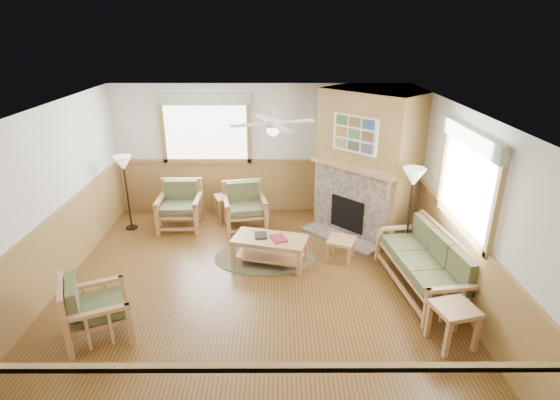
{
  "coord_description": "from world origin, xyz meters",
  "views": [
    {
      "loc": [
        0.38,
        -5.8,
        3.76
      ],
      "look_at": [
        0.4,
        0.7,
        1.15
      ],
      "focal_mm": 28.0,
      "sensor_mm": 36.0,
      "label": 1
    }
  ],
  "objects_px": {
    "sofa": "(423,263)",
    "floor_lamp_left": "(127,193)",
    "floor_lamp_right": "(409,215)",
    "end_table_chairs": "(227,207)",
    "armchair_back_left": "(180,206)",
    "armchair_left": "(96,307)",
    "coffee_table": "(270,251)",
    "end_table_sofa": "(452,325)",
    "footstool": "(341,249)",
    "armchair_back_right": "(245,207)"
  },
  "relations": [
    {
      "from": "sofa",
      "to": "floor_lamp_left",
      "type": "xyz_separation_m",
      "value": [
        -5.1,
        2.14,
        0.31
      ]
    },
    {
      "from": "floor_lamp_left",
      "to": "floor_lamp_right",
      "type": "distance_m",
      "value": 5.25
    },
    {
      "from": "end_table_chairs",
      "to": "floor_lamp_left",
      "type": "height_order",
      "value": "floor_lamp_left"
    },
    {
      "from": "armchair_back_left",
      "to": "armchair_left",
      "type": "distance_m",
      "value": 3.3
    },
    {
      "from": "coffee_table",
      "to": "end_table_sofa",
      "type": "xyz_separation_m",
      "value": [
        2.32,
        -2.01,
        0.03
      ]
    },
    {
      "from": "armchair_left",
      "to": "floor_lamp_right",
      "type": "distance_m",
      "value": 4.93
    },
    {
      "from": "armchair_back_left",
      "to": "coffee_table",
      "type": "xyz_separation_m",
      "value": [
        1.8,
        -1.45,
        -0.21
      ]
    },
    {
      "from": "floor_lamp_right",
      "to": "coffee_table",
      "type": "bearing_deg",
      "value": -176.23
    },
    {
      "from": "footstool",
      "to": "coffee_table",
      "type": "bearing_deg",
      "value": -172.82
    },
    {
      "from": "armchair_back_right",
      "to": "armchair_back_left",
      "type": "bearing_deg",
      "value": 165.76
    },
    {
      "from": "armchair_back_right",
      "to": "end_table_sofa",
      "type": "distance_m",
      "value": 4.43
    },
    {
      "from": "sofa",
      "to": "armchair_back_left",
      "type": "xyz_separation_m",
      "value": [
        -4.13,
        2.2,
        0.01
      ]
    },
    {
      "from": "end_table_chairs",
      "to": "footstool",
      "type": "height_order",
      "value": "end_table_chairs"
    },
    {
      "from": "armchair_back_left",
      "to": "armchair_back_right",
      "type": "bearing_deg",
      "value": -3.27
    },
    {
      "from": "armchair_back_right",
      "to": "floor_lamp_right",
      "type": "relative_size",
      "value": 0.54
    },
    {
      "from": "armchair_left",
      "to": "footstool",
      "type": "xyz_separation_m",
      "value": [
        3.39,
        1.98,
        -0.24
      ]
    },
    {
      "from": "end_table_sofa",
      "to": "armchair_back_left",
      "type": "bearing_deg",
      "value": 140.04
    },
    {
      "from": "armchair_left",
      "to": "floor_lamp_left",
      "type": "xyz_separation_m",
      "value": [
        -0.61,
        3.23,
        0.32
      ]
    },
    {
      "from": "end_table_sofa",
      "to": "footstool",
      "type": "bearing_deg",
      "value": 117.09
    },
    {
      "from": "armchair_left",
      "to": "end_table_sofa",
      "type": "xyz_separation_m",
      "value": [
        4.49,
        -0.18,
        -0.15
      ]
    },
    {
      "from": "armchair_back_left",
      "to": "floor_lamp_right",
      "type": "distance_m",
      "value": 4.34
    },
    {
      "from": "armchair_back_left",
      "to": "armchair_left",
      "type": "bearing_deg",
      "value": -97.23
    },
    {
      "from": "coffee_table",
      "to": "sofa",
      "type": "bearing_deg",
      "value": -2.62
    },
    {
      "from": "armchair_back_left",
      "to": "end_table_chairs",
      "type": "bearing_deg",
      "value": 25.07
    },
    {
      "from": "armchair_back_right",
      "to": "armchair_left",
      "type": "xyz_separation_m",
      "value": [
        -1.66,
        -3.22,
        -0.02
      ]
    },
    {
      "from": "coffee_table",
      "to": "end_table_sofa",
      "type": "distance_m",
      "value": 3.07
    },
    {
      "from": "coffee_table",
      "to": "armchair_left",
      "type": "bearing_deg",
      "value": -124.71
    },
    {
      "from": "sofa",
      "to": "armchair_left",
      "type": "xyz_separation_m",
      "value": [
        -4.49,
        -1.08,
        -0.01
      ]
    },
    {
      "from": "armchair_back_left",
      "to": "end_table_sofa",
      "type": "distance_m",
      "value": 5.39
    },
    {
      "from": "armchair_back_right",
      "to": "floor_lamp_left",
      "type": "height_order",
      "value": "floor_lamp_left"
    },
    {
      "from": "footstool",
      "to": "sofa",
      "type": "bearing_deg",
      "value": -39.15
    },
    {
      "from": "end_table_chairs",
      "to": "floor_lamp_right",
      "type": "distance_m",
      "value": 3.72
    },
    {
      "from": "armchair_left",
      "to": "floor_lamp_right",
      "type": "relative_size",
      "value": 0.52
    },
    {
      "from": "footstool",
      "to": "floor_lamp_left",
      "type": "distance_m",
      "value": 4.22
    },
    {
      "from": "sofa",
      "to": "end_table_sofa",
      "type": "xyz_separation_m",
      "value": [
        0.0,
        -1.26,
        -0.16
      ]
    },
    {
      "from": "armchair_left",
      "to": "floor_lamp_right",
      "type": "bearing_deg",
      "value": -90.63
    },
    {
      "from": "floor_lamp_left",
      "to": "floor_lamp_right",
      "type": "height_order",
      "value": "floor_lamp_right"
    },
    {
      "from": "armchair_back_left",
      "to": "armchair_back_right",
      "type": "distance_m",
      "value": 1.29
    },
    {
      "from": "end_table_chairs",
      "to": "floor_lamp_right",
      "type": "height_order",
      "value": "floor_lamp_right"
    },
    {
      "from": "end_table_sofa",
      "to": "footstool",
      "type": "height_order",
      "value": "end_table_sofa"
    },
    {
      "from": "end_table_sofa",
      "to": "floor_lamp_right",
      "type": "height_order",
      "value": "floor_lamp_right"
    },
    {
      "from": "armchair_back_left",
      "to": "end_table_sofa",
      "type": "xyz_separation_m",
      "value": [
        4.13,
        -3.46,
        -0.18
      ]
    },
    {
      "from": "end_table_sofa",
      "to": "floor_lamp_right",
      "type": "bearing_deg",
      "value": 90.0
    },
    {
      "from": "armchair_left",
      "to": "armchair_back_right",
      "type": "bearing_deg",
      "value": -51.68
    },
    {
      "from": "armchair_back_left",
      "to": "armchair_left",
      "type": "height_order",
      "value": "armchair_back_left"
    },
    {
      "from": "armchair_left",
      "to": "end_table_sofa",
      "type": "relative_size",
      "value": 1.55
    },
    {
      "from": "end_table_chairs",
      "to": "floor_lamp_right",
      "type": "xyz_separation_m",
      "value": [
        3.25,
        -1.72,
        0.57
      ]
    },
    {
      "from": "end_table_sofa",
      "to": "floor_lamp_left",
      "type": "distance_m",
      "value": 6.15
    },
    {
      "from": "armchair_back_right",
      "to": "floor_lamp_right",
      "type": "distance_m",
      "value": 3.12
    },
    {
      "from": "floor_lamp_left",
      "to": "floor_lamp_right",
      "type": "relative_size",
      "value": 0.91
    }
  ]
}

